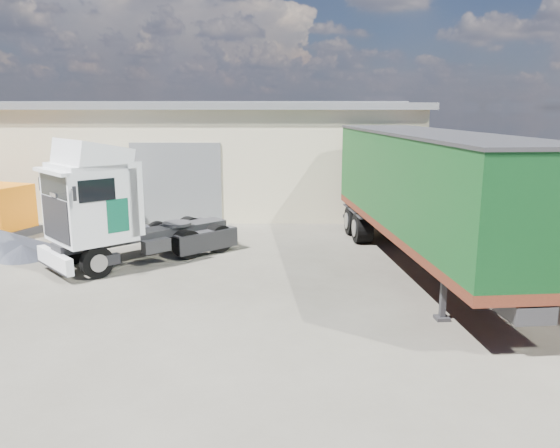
{
  "coord_description": "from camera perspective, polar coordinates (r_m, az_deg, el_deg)",
  "views": [
    {
      "loc": [
        3.04,
        -13.86,
        5.08
      ],
      "look_at": [
        2.72,
        3.0,
        1.48
      ],
      "focal_mm": 35.0,
      "sensor_mm": 36.0,
      "label": 1
    }
  ],
  "objects": [
    {
      "name": "ground",
      "position": [
        15.08,
        -10.73,
        -7.87
      ],
      "size": [
        120.0,
        120.0,
        0.0
      ],
      "primitive_type": "plane",
      "color": "#272520",
      "rests_on": "ground"
    },
    {
      "name": "box_trailer",
      "position": [
        17.67,
        14.98,
        3.77
      ],
      "size": [
        4.19,
        13.36,
        4.37
      ],
      "rotation": [
        0.0,
        0.0,
        0.11
      ],
      "color": "#2D2D30",
      "rests_on": "ground"
    },
    {
      "name": "tractor_unit",
      "position": [
        18.56,
        -16.94,
        1.19
      ],
      "size": [
        6.05,
        5.88,
        4.17
      ],
      "rotation": [
        0.0,
        0.0,
        -0.82
      ],
      "color": "black",
      "rests_on": "ground"
    },
    {
      "name": "panel_van",
      "position": [
        23.34,
        -18.69,
        0.96
      ],
      "size": [
        1.95,
        4.14,
        1.65
      ],
      "rotation": [
        0.0,
        0.0,
        0.08
      ],
      "color": "black",
      "rests_on": "ground"
    },
    {
      "name": "warehouse",
      "position": [
        31.29,
        -15.84,
        7.16
      ],
      "size": [
        30.6,
        12.6,
        5.42
      ],
      "color": "#BEB692",
      "rests_on": "ground"
    },
    {
      "name": "brick_boundary_wall",
      "position": [
        21.93,
        23.75,
        0.95
      ],
      "size": [
        0.35,
        26.0,
        2.5
      ],
      "primitive_type": "cube",
      "color": "brown",
      "rests_on": "ground"
    }
  ]
}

